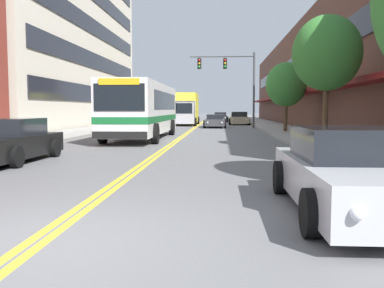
{
  "coord_description": "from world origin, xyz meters",
  "views": [
    {
      "loc": [
        2.31,
        -5.26,
        1.68
      ],
      "look_at": [
        0.14,
        27.42,
        -1.01
      ],
      "focal_mm": 40.0,
      "sensor_mm": 36.0,
      "label": 1
    }
  ],
  "objects_px": {
    "traffic_signal_mast": "(232,75)",
    "street_tree_right_mid": "(327,53)",
    "city_bus": "(144,108)",
    "car_black_parked_left_mid": "(9,142)",
    "car_silver_parked_right_foreground": "(349,173)",
    "box_truck": "(186,109)",
    "street_tree_right_far": "(286,85)",
    "car_dark_grey_moving_second": "(215,121)",
    "car_charcoal_moving_lead": "(220,117)",
    "car_beige_parked_right_mid": "(239,119)",
    "car_white_parked_left_near": "(144,122)"
  },
  "relations": [
    {
      "from": "street_tree_right_mid",
      "to": "car_charcoal_moving_lead",
      "type": "bearing_deg",
      "value": 96.4
    },
    {
      "from": "city_bus",
      "to": "car_black_parked_left_mid",
      "type": "distance_m",
      "value": 11.44
    },
    {
      "from": "city_bus",
      "to": "car_white_parked_left_near",
      "type": "distance_m",
      "value": 12.28
    },
    {
      "from": "car_beige_parked_right_mid",
      "to": "box_truck",
      "type": "distance_m",
      "value": 5.96
    },
    {
      "from": "car_charcoal_moving_lead",
      "to": "street_tree_right_far",
      "type": "height_order",
      "value": "street_tree_right_far"
    },
    {
      "from": "city_bus",
      "to": "car_dark_grey_moving_second",
      "type": "distance_m",
      "value": 15.2
    },
    {
      "from": "car_dark_grey_moving_second",
      "to": "box_truck",
      "type": "xyz_separation_m",
      "value": [
        -3.15,
        5.85,
        1.1
      ]
    },
    {
      "from": "car_charcoal_moving_lead",
      "to": "street_tree_right_far",
      "type": "relative_size",
      "value": 0.9
    },
    {
      "from": "car_black_parked_left_mid",
      "to": "car_charcoal_moving_lead",
      "type": "distance_m",
      "value": 43.9
    },
    {
      "from": "city_bus",
      "to": "car_white_parked_left_near",
      "type": "height_order",
      "value": "city_bus"
    },
    {
      "from": "traffic_signal_mast",
      "to": "street_tree_right_mid",
      "type": "height_order",
      "value": "traffic_signal_mast"
    },
    {
      "from": "city_bus",
      "to": "car_black_parked_left_mid",
      "type": "relative_size",
      "value": 2.46
    },
    {
      "from": "car_dark_grey_moving_second",
      "to": "traffic_signal_mast",
      "type": "height_order",
      "value": "traffic_signal_mast"
    },
    {
      "from": "city_bus",
      "to": "car_white_parked_left_near",
      "type": "relative_size",
      "value": 2.36
    },
    {
      "from": "box_truck",
      "to": "street_tree_right_far",
      "type": "xyz_separation_m",
      "value": [
        8.11,
        -15.02,
        1.67
      ]
    },
    {
      "from": "car_black_parked_left_mid",
      "to": "car_dark_grey_moving_second",
      "type": "xyz_separation_m",
      "value": [
        6.25,
        25.79,
        -0.06
      ]
    },
    {
      "from": "city_bus",
      "to": "street_tree_right_far",
      "type": "distance_m",
      "value": 10.54
    },
    {
      "from": "car_white_parked_left_near",
      "to": "car_dark_grey_moving_second",
      "type": "bearing_deg",
      "value": 23.19
    },
    {
      "from": "car_black_parked_left_mid",
      "to": "car_charcoal_moving_lead",
      "type": "bearing_deg",
      "value": 81.18
    },
    {
      "from": "car_beige_parked_right_mid",
      "to": "car_dark_grey_moving_second",
      "type": "distance_m",
      "value": 7.83
    },
    {
      "from": "car_charcoal_moving_lead",
      "to": "street_tree_right_mid",
      "type": "height_order",
      "value": "street_tree_right_mid"
    },
    {
      "from": "box_truck",
      "to": "street_tree_right_far",
      "type": "height_order",
      "value": "street_tree_right_far"
    },
    {
      "from": "car_white_parked_left_near",
      "to": "car_black_parked_left_mid",
      "type": "xyz_separation_m",
      "value": [
        -0.17,
        -23.18,
        0.04
      ]
    },
    {
      "from": "car_dark_grey_moving_second",
      "to": "city_bus",
      "type": "bearing_deg",
      "value": -104.93
    },
    {
      "from": "car_black_parked_left_mid",
      "to": "car_dark_grey_moving_second",
      "type": "bearing_deg",
      "value": 76.38
    },
    {
      "from": "car_charcoal_moving_lead",
      "to": "car_beige_parked_right_mid",
      "type": "bearing_deg",
      "value": -78.76
    },
    {
      "from": "car_white_parked_left_near",
      "to": "car_beige_parked_right_mid",
      "type": "xyz_separation_m",
      "value": [
        8.59,
        10.03,
        0.04
      ]
    },
    {
      "from": "car_charcoal_moving_lead",
      "to": "street_tree_right_mid",
      "type": "relative_size",
      "value": 0.79
    },
    {
      "from": "car_white_parked_left_near",
      "to": "city_bus",
      "type": "bearing_deg",
      "value": -79.75
    },
    {
      "from": "car_charcoal_moving_lead",
      "to": "car_white_parked_left_near",
      "type": "bearing_deg",
      "value": -108.01
    },
    {
      "from": "car_black_parked_left_mid",
      "to": "traffic_signal_mast",
      "type": "height_order",
      "value": "traffic_signal_mast"
    },
    {
      "from": "car_black_parked_left_mid",
      "to": "street_tree_right_far",
      "type": "height_order",
      "value": "street_tree_right_far"
    },
    {
      "from": "city_bus",
      "to": "car_dark_grey_moving_second",
      "type": "height_order",
      "value": "city_bus"
    },
    {
      "from": "city_bus",
      "to": "car_black_parked_left_mid",
      "type": "bearing_deg",
      "value": -101.87
    },
    {
      "from": "box_truck",
      "to": "street_tree_right_mid",
      "type": "bearing_deg",
      "value": -73.48
    },
    {
      "from": "car_silver_parked_right_foreground",
      "to": "box_truck",
      "type": "bearing_deg",
      "value": 98.68
    },
    {
      "from": "car_white_parked_left_near",
      "to": "street_tree_right_far",
      "type": "bearing_deg",
      "value": -30.73
    },
    {
      "from": "car_charcoal_moving_lead",
      "to": "street_tree_right_far",
      "type": "distance_m",
      "value": 27.28
    },
    {
      "from": "city_bus",
      "to": "car_charcoal_moving_lead",
      "type": "xyz_separation_m",
      "value": [
        4.39,
        32.24,
        -1.14
      ]
    },
    {
      "from": "box_truck",
      "to": "car_black_parked_left_mid",
      "type": "bearing_deg",
      "value": -95.59
    },
    {
      "from": "city_bus",
      "to": "car_silver_parked_right_foreground",
      "type": "distance_m",
      "value": 18.46
    },
    {
      "from": "traffic_signal_mast",
      "to": "street_tree_right_far",
      "type": "relative_size",
      "value": 1.4
    },
    {
      "from": "city_bus",
      "to": "box_truck",
      "type": "height_order",
      "value": "box_truck"
    },
    {
      "from": "city_bus",
      "to": "box_truck",
      "type": "bearing_deg",
      "value": 87.89
    },
    {
      "from": "car_beige_parked_right_mid",
      "to": "car_charcoal_moving_lead",
      "type": "bearing_deg",
      "value": 101.24
    },
    {
      "from": "city_bus",
      "to": "car_beige_parked_right_mid",
      "type": "height_order",
      "value": "city_bus"
    },
    {
      "from": "car_beige_parked_right_mid",
      "to": "street_tree_right_far",
      "type": "distance_m",
      "value": 16.99
    },
    {
      "from": "car_silver_parked_right_foreground",
      "to": "traffic_signal_mast",
      "type": "height_order",
      "value": "traffic_signal_mast"
    },
    {
      "from": "car_black_parked_left_mid",
      "to": "car_silver_parked_right_foreground",
      "type": "xyz_separation_m",
      "value": [
        8.86,
        -6.09,
        0.0
      ]
    },
    {
      "from": "car_black_parked_left_mid",
      "to": "car_charcoal_moving_lead",
      "type": "relative_size",
      "value": 1.12
    }
  ]
}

